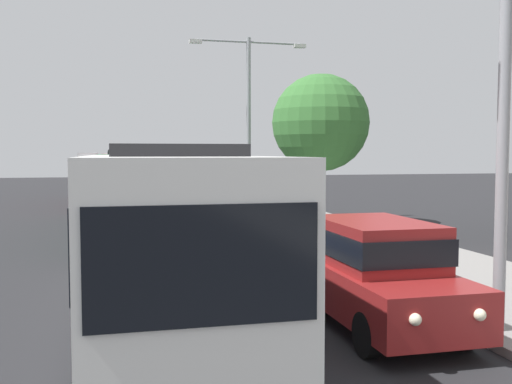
{
  "coord_description": "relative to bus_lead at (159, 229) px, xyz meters",
  "views": [
    {
      "loc": [
        -2.2,
        -0.72,
        3.09
      ],
      "look_at": [
        1.84,
        15.55,
        2.01
      ],
      "focal_mm": 42.07,
      "sensor_mm": 36.0,
      "label": 1
    }
  ],
  "objects": [
    {
      "name": "roadside_tree",
      "position": [
        8.05,
        13.41,
        2.7
      ],
      "size": [
        4.19,
        4.19,
        6.35
      ],
      "color": "#4C3823",
      "rests_on": "sidewalk"
    },
    {
      "name": "bus_rear",
      "position": [
        -0.0,
        53.21,
        -0.0
      ],
      "size": [
        2.58,
        10.76,
        3.21
      ],
      "color": "silver",
      "rests_on": "ground_plane"
    },
    {
      "name": "bus_second_in_line",
      "position": [
        0.0,
        13.19,
        0.0
      ],
      "size": [
        2.58,
        12.37,
        3.21
      ],
      "color": "#33724C",
      "rests_on": "ground_plane"
    },
    {
      "name": "streetlamp_mid",
      "position": [
        5.4,
        15.71,
        3.44
      ],
      "size": [
        5.41,
        0.28,
        8.18
      ],
      "color": "gray",
      "rests_on": "sidewalk"
    },
    {
      "name": "streetlamp_near",
      "position": [
        5.4,
        -2.5,
        3.51
      ],
      "size": [
        6.42,
        0.28,
        8.18
      ],
      "color": "gray",
      "rests_on": "sidewalk"
    },
    {
      "name": "box_truck_oncoming",
      "position": [
        -3.3,
        68.16,
        0.02
      ],
      "size": [
        2.35,
        7.85,
        3.15
      ],
      "color": "#B7B7BC",
      "rests_on": "ground_plane"
    },
    {
      "name": "bus_fourth_in_line",
      "position": [
        -0.0,
        40.44,
        -0.0
      ],
      "size": [
        2.58,
        10.49,
        3.21
      ],
      "color": "silver",
      "rests_on": "ground_plane"
    },
    {
      "name": "white_suv",
      "position": [
        3.7,
        -1.42,
        -0.66
      ],
      "size": [
        1.86,
        4.55,
        1.9
      ],
      "color": "maroon",
      "rests_on": "ground_plane"
    },
    {
      "name": "bus_middle",
      "position": [
        0.0,
        26.84,
        0.0
      ],
      "size": [
        2.58,
        12.4,
        3.21
      ],
      "color": "maroon",
      "rests_on": "ground_plane"
    },
    {
      "name": "bus_tail_end",
      "position": [
        -0.0,
        66.58,
        -0.0
      ],
      "size": [
        2.58,
        10.51,
        3.21
      ],
      "color": "maroon",
      "rests_on": "ground_plane"
    },
    {
      "name": "bus_lead",
      "position": [
        0.0,
        0.0,
        0.0
      ],
      "size": [
        2.58,
        10.81,
        3.21
      ],
      "color": "silver",
      "rests_on": "ground_plane"
    }
  ]
}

